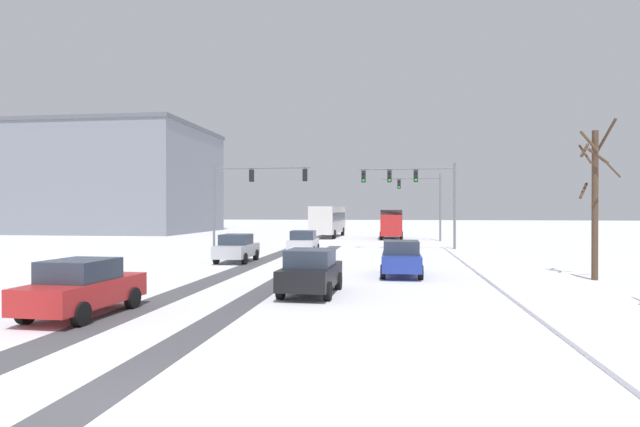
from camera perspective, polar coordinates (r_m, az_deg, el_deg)
name	(u,v)px	position (r m, az deg, el deg)	size (l,w,h in m)	color
ground_plane	(104,406)	(9.25, -22.32, -18.71)	(300.00, 300.00, 0.00)	white
wheel_track_left_lane	(234,272)	(26.10, -9.33, -6.25)	(1.19, 37.85, 0.01)	#4C4C51
wheel_track_right_lane	(293,273)	(25.39, -2.97, -6.43)	(1.00, 37.85, 0.01)	#4C4C51
sidewalk_kerb_right	(535,281)	(23.96, 22.29, -6.73)	(4.00, 37.85, 0.12)	white
traffic_signal_near_right	(415,186)	(40.05, 10.28, 2.98)	(7.19, 0.43, 6.50)	slate
traffic_signal_far_right	(424,196)	(52.17, 11.19, 1.91)	(5.73, 0.59, 6.50)	slate
traffic_signal_near_left	(247,187)	(39.42, -7.86, 2.84)	(7.41, 0.50, 6.50)	slate
car_white_lead	(303,242)	(35.72, -1.81, -3.14)	(1.95, 4.16, 1.62)	silver
car_silver_second	(237,248)	(30.87, -9.01, -3.70)	(1.87, 4.12, 1.62)	#B7BABF
car_blue_third	(401,258)	(24.39, 8.78, -4.80)	(1.84, 4.10, 1.62)	#233899
car_black_fourth	(311,271)	(18.93, -0.98, -6.29)	(1.95, 4.16, 1.62)	black
car_red_fifth	(82,287)	(16.57, -24.34, -7.29)	(1.96, 4.17, 1.62)	red
bus_oncoming	(328,219)	(58.51, 0.91, -0.61)	(2.92, 11.07, 3.38)	silver
box_truck_delivery	(392,223)	(55.64, 7.75, -1.03)	(2.34, 7.41, 3.02)	red
bare_tree_sidewalk_mid	(595,195)	(25.56, 27.61, 1.79)	(1.77, 1.88, 6.93)	#4C3828
office_building_far_left_block	(121,180)	(76.41, -20.73, 3.41)	(22.36, 20.75, 14.12)	gray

